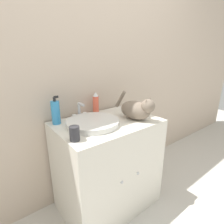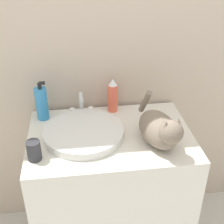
# 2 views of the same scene
# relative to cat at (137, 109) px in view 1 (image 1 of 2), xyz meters

# --- Properties ---
(ground_plane) EXTENTS (8.00, 8.00, 0.00)m
(ground_plane) POSITION_rel_cat_xyz_m (-0.22, -0.17, -0.89)
(ground_plane) COLOR beige
(wall_back) EXTENTS (6.00, 0.05, 2.50)m
(wall_back) POSITION_rel_cat_xyz_m (-0.22, 0.43, 0.36)
(wall_back) COLOR #C6B29E
(wall_back) RESTS_ON ground_plane
(vanity_cabinet) EXTENTS (0.81, 0.57, 0.80)m
(vanity_cabinet) POSITION_rel_cat_xyz_m (-0.22, 0.11, -0.49)
(vanity_cabinet) COLOR silver
(vanity_cabinet) RESTS_ON ground_plane
(sink_basin) EXTENTS (0.40, 0.40, 0.04)m
(sink_basin) POSITION_rel_cat_xyz_m (-0.35, 0.12, -0.07)
(sink_basin) COLOR silver
(sink_basin) RESTS_ON vanity_cabinet
(faucet) EXTENTS (0.13, 0.10, 0.14)m
(faucet) POSITION_rel_cat_xyz_m (-0.35, 0.32, -0.03)
(faucet) COLOR silver
(faucet) RESTS_ON vanity_cabinet
(cat) EXTENTS (0.21, 0.37, 0.22)m
(cat) POSITION_rel_cat_xyz_m (0.00, 0.00, 0.00)
(cat) COLOR #7A6B5B
(cat) RESTS_ON vanity_cabinet
(soap_bottle) EXTENTS (0.06, 0.06, 0.22)m
(soap_bottle) POSITION_rel_cat_xyz_m (-0.55, 0.31, 0.01)
(soap_bottle) COLOR #338CCC
(soap_bottle) RESTS_ON vanity_cabinet
(spray_bottle) EXTENTS (0.05, 0.05, 0.19)m
(spray_bottle) POSITION_rel_cat_xyz_m (-0.17, 0.34, 0.01)
(spray_bottle) COLOR #EF6047
(spray_bottle) RESTS_ON vanity_cabinet
(cup) EXTENTS (0.06, 0.06, 0.09)m
(cup) POSITION_rel_cat_xyz_m (-0.57, -0.03, -0.04)
(cup) COLOR #2D2D33
(cup) RESTS_ON vanity_cabinet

